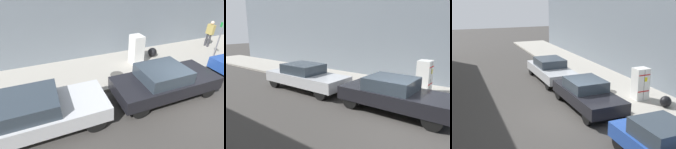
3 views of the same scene
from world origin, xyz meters
The scene contains 8 objects.
ground_plane centered at (0.00, 0.00, 0.00)m, with size 80.00×80.00×0.00m, color #383533.
sidewalk_slab centered at (-3.84, 0.00, 0.07)m, with size 3.69×44.00×0.13m, color #9E998E.
discarded_refrigerator centered at (-3.83, -0.44, 0.95)m, with size 0.74×0.62×1.64m.
manhole_cover centered at (-3.02, -1.95, 0.14)m, with size 0.70×0.70×0.02m, color #47443F.
trash_bag centered at (-4.29, 0.97, 0.40)m, with size 0.54×0.54×0.54m, color black.
parked_sedan_silver centered at (-0.89, -5.84, 0.74)m, with size 1.87×4.76×1.41m.
parked_sedan_dark centered at (-0.89, -0.69, 0.73)m, with size 1.88×4.52×1.40m.
parked_hatchback_blue centered at (-0.89, 4.66, 0.73)m, with size 1.73×3.92×1.44m.
Camera 3 is at (5.01, 10.76, 5.21)m, focal length 45.00 mm.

